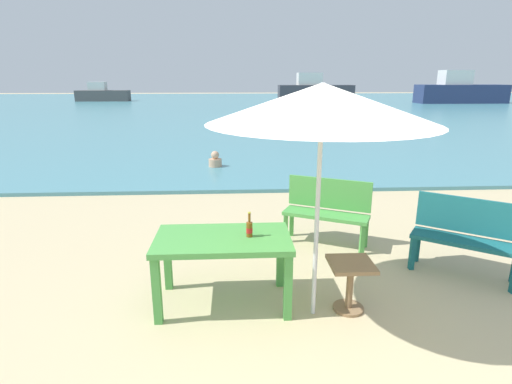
{
  "coord_description": "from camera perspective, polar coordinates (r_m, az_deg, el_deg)",
  "views": [
    {
      "loc": [
        -0.8,
        -3.1,
        2.35
      ],
      "look_at": [
        -0.47,
        3.0,
        0.6
      ],
      "focal_mm": 28.32,
      "sensor_mm": 36.0,
      "label": 1
    }
  ],
  "objects": [
    {
      "name": "bench_teal_center",
      "position": [
        5.51,
        27.6,
        -5.1
      ],
      "size": [
        1.19,
        0.99,
        0.95
      ],
      "color": "#196066",
      "rests_on": "ground_plane"
    },
    {
      "name": "picnic_table_green",
      "position": [
        4.24,
        -4.68,
        -7.72
      ],
      "size": [
        1.4,
        0.8,
        0.76
      ],
      "color": "#4C9E47",
      "rests_on": "ground_plane"
    },
    {
      "name": "beer_bottle_amber",
      "position": [
        4.16,
        -0.94,
        -5.1
      ],
      "size": [
        0.07,
        0.07,
        0.26
      ],
      "color": "brown",
      "rests_on": "picnic_table_green"
    },
    {
      "name": "sea_water",
      "position": [
        33.19,
        -1.81,
        11.99
      ],
      "size": [
        120.0,
        50.0,
        0.08
      ],
      "primitive_type": "cube",
      "color": "teal",
      "rests_on": "ground_plane"
    },
    {
      "name": "boat_barge",
      "position": [
        41.05,
        26.86,
        12.57
      ],
      "size": [
        7.75,
        2.11,
        2.82
      ],
      "color": "navy",
      "rests_on": "sea_water"
    },
    {
      "name": "ground_plane",
      "position": [
        3.97,
        9.76,
        -20.56
      ],
      "size": [
        120.0,
        120.0,
        0.0
      ],
      "primitive_type": "plane",
      "color": "#C6B287"
    },
    {
      "name": "bench_green_left",
      "position": [
        5.88,
        10.01,
        -2.19
      ],
      "size": [
        1.24,
        0.85,
        0.95
      ],
      "color": "#4C9E47",
      "rests_on": "ground_plane"
    },
    {
      "name": "boat_tanker",
      "position": [
        42.45,
        -20.89,
        12.78
      ],
      "size": [
        4.94,
        1.35,
        1.8
      ],
      "color": "#4C4C4C",
      "rests_on": "sea_water"
    },
    {
      "name": "swimmer_person",
      "position": [
        10.63,
        -5.79,
        4.45
      ],
      "size": [
        0.34,
        0.34,
        0.41
      ],
      "color": "tan",
      "rests_on": "sea_water"
    },
    {
      "name": "boat_ferry",
      "position": [
        41.0,
        8.28,
        13.98
      ],
      "size": [
        7.25,
        1.98,
        2.64
      ],
      "color": "#38383F",
      "rests_on": "sea_water"
    },
    {
      "name": "patio_umbrella",
      "position": [
        3.72,
        9.32,
        12.19
      ],
      "size": [
        2.1,
        2.1,
        2.3
      ],
      "color": "silver",
      "rests_on": "ground_plane"
    },
    {
      "name": "side_table_wood",
      "position": [
        4.34,
        13.16,
        -11.86
      ],
      "size": [
        0.44,
        0.44,
        0.54
      ],
      "color": "olive",
      "rests_on": "ground_plane"
    }
  ]
}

